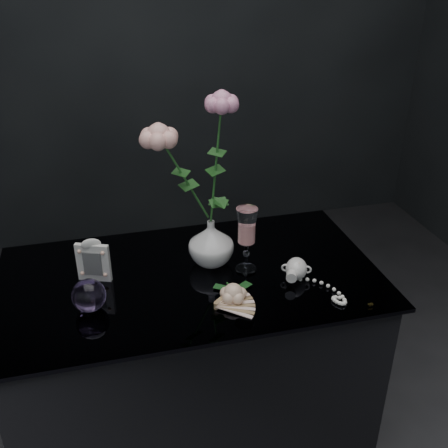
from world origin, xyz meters
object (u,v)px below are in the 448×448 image
object	(u,v)px
wine_glass	(246,240)
loose_rose	(233,293)
vase	(211,242)
pearl_jar	(296,268)
paperweight	(89,295)
picture_frame	(93,260)

from	to	relation	value
wine_glass	loose_rose	size ratio (longest dim) A/B	1.26
vase	pearl_jar	world-z (taller)	vase
wine_glass	pearl_jar	world-z (taller)	wine_glass
paperweight	pearl_jar	distance (m)	0.55
vase	paperweight	xyz separation A→B (m)	(-0.35, -0.14, -0.02)
vase	loose_rose	xyz separation A→B (m)	(0.01, -0.20, -0.04)
vase	loose_rose	size ratio (longest dim) A/B	0.88
loose_rose	pearl_jar	xyz separation A→B (m)	(0.20, 0.07, 0.00)
wine_glass	pearl_jar	size ratio (longest dim) A/B	0.90
wine_glass	picture_frame	world-z (taller)	wine_glass
pearl_jar	picture_frame	bearing A→B (deg)	-169.68
vase	pearl_jar	size ratio (longest dim) A/B	0.63
wine_glass	paperweight	size ratio (longest dim) A/B	2.26
paperweight	loose_rose	bearing A→B (deg)	-9.00
wine_glass	paperweight	world-z (taller)	wine_glass
vase	picture_frame	bearing A→B (deg)	-178.92
wine_glass	picture_frame	size ratio (longest dim) A/B	1.50
paperweight	loose_rose	size ratio (longest dim) A/B	0.56
paperweight	wine_glass	bearing A→B (deg)	10.54
picture_frame	wine_glass	bearing A→B (deg)	14.06
paperweight	loose_rose	world-z (taller)	paperweight
vase	picture_frame	xyz separation A→B (m)	(-0.33, -0.01, -0.00)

